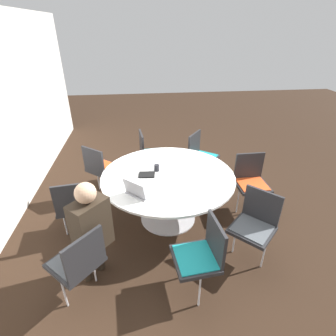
{
  "coord_description": "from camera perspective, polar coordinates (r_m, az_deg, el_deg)",
  "views": [
    {
      "loc": [
        -2.98,
        0.34,
        2.46
      ],
      "look_at": [
        0.0,
        0.0,
        0.82
      ],
      "focal_mm": 28.0,
      "sensor_mm": 36.0,
      "label": 1
    }
  ],
  "objects": [
    {
      "name": "laptop",
      "position": [
        3.05,
        -6.64,
        -5.03
      ],
      "size": [
        0.37,
        0.37,
        0.21
      ],
      "rotation": [
        0.0,
        0.0,
        0.82
      ],
      "color": "#99999E",
      "rests_on": "conference_table"
    },
    {
      "name": "coffee_cup",
      "position": [
        3.54,
        -2.48,
        0.05
      ],
      "size": [
        0.07,
        0.07,
        0.09
      ],
      "color": "black",
      "rests_on": "conference_table"
    },
    {
      "name": "chair_1",
      "position": [
        2.68,
        7.42,
        -17.76
      ],
      "size": [
        0.48,
        0.46,
        0.87
      ],
      "rotation": [
        0.0,
        0.0,
        6.39
      ],
      "color": "#262628",
      "rests_on": "ground_plane"
    },
    {
      "name": "spiral_notebook",
      "position": [
        3.46,
        -4.66,
        -1.47
      ],
      "size": [
        0.17,
        0.23,
        0.02
      ],
      "color": "black",
      "rests_on": "conference_table"
    },
    {
      "name": "conference_table",
      "position": [
        3.53,
        0.0,
        -3.28
      ],
      "size": [
        1.77,
        1.77,
        0.72
      ],
      "color": "#B7B7BC",
      "rests_on": "ground_plane"
    },
    {
      "name": "chair_7",
      "position": [
        3.47,
        -19.65,
        -7.22
      ],
      "size": [
        0.48,
        0.49,
        0.87
      ],
      "rotation": [
        0.0,
        0.0,
        11.13
      ],
      "color": "#262628",
      "rests_on": "ground_plane"
    },
    {
      "name": "chair_5",
      "position": [
        4.61,
        -4.1,
        3.71
      ],
      "size": [
        0.48,
        0.46,
        0.87
      ],
      "rotation": [
        0.0,
        0.0,
        9.53
      ],
      "color": "#262628",
      "rests_on": "ground_plane"
    },
    {
      "name": "chair_6",
      "position": [
        4.22,
        -14.44,
        0.37
      ],
      "size": [
        0.6,
        0.61,
        0.87
      ],
      "rotation": [
        0.0,
        0.0,
        10.31
      ],
      "color": "#262628",
      "rests_on": "ground_plane"
    },
    {
      "name": "chair_2",
      "position": [
        3.15,
        18.48,
        -11.03
      ],
      "size": [
        0.61,
        0.61,
        0.87
      ],
      "rotation": [
        0.0,
        0.0,
        7.05
      ],
      "color": "#262628",
      "rests_on": "ground_plane"
    },
    {
      "name": "person_0",
      "position": [
        2.75,
        -16.51,
        -12.15
      ],
      "size": [
        0.41,
        0.41,
        1.22
      ],
      "rotation": [
        0.0,
        0.0,
        5.54
      ],
      "color": "#2D2319",
      "rests_on": "ground_plane"
    },
    {
      "name": "ground_plane",
      "position": [
        3.88,
        0.0,
        -10.74
      ],
      "size": [
        16.0,
        16.0,
        0.0
      ],
      "primitive_type": "plane",
      "color": "black"
    },
    {
      "name": "chair_4",
      "position": [
        4.55,
        7.11,
        3.2
      ],
      "size": [
        0.6,
        0.6,
        0.87
      ],
      "rotation": [
        0.0,
        0.0,
        8.77
      ],
      "color": "#262628",
      "rests_on": "ground_plane"
    },
    {
      "name": "chair_0",
      "position": [
        2.73,
        -18.86,
        -18.4
      ],
      "size": [
        0.61,
        0.61,
        0.87
      ],
      "rotation": [
        0.0,
        0.0,
        5.54
      ],
      "color": "#262628",
      "rests_on": "ground_plane"
    },
    {
      "name": "chair_3",
      "position": [
        3.94,
        17.62,
        -2.25
      ],
      "size": [
        0.43,
        0.45,
        0.87
      ],
      "rotation": [
        0.0,
        0.0,
        7.87
      ],
      "color": "#262628",
      "rests_on": "ground_plane"
    }
  ]
}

